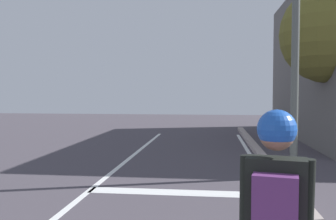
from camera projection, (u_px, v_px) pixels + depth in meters
name	position (u px, v px, depth m)	size (l,w,h in m)	color
lane_line_center	(77.00, 201.00, 6.14)	(0.12, 20.00, 0.01)	silver
lane_line_curbside	(283.00, 208.00, 5.75)	(0.12, 20.00, 0.01)	silver
stop_bar	(184.00, 193.00, 6.64)	(3.52, 0.40, 0.01)	silver
curb_strip	(300.00, 205.00, 5.71)	(0.24, 24.00, 0.14)	#A3948E
skater	(276.00, 207.00, 2.28)	(0.45, 0.62, 1.64)	#3E3E68
traffic_signal_mast	(257.00, 15.00, 7.79)	(3.84, 0.34, 5.25)	#5A6059
roadside_tree	(330.00, 34.00, 10.67)	(2.92, 2.92, 5.00)	#51411F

